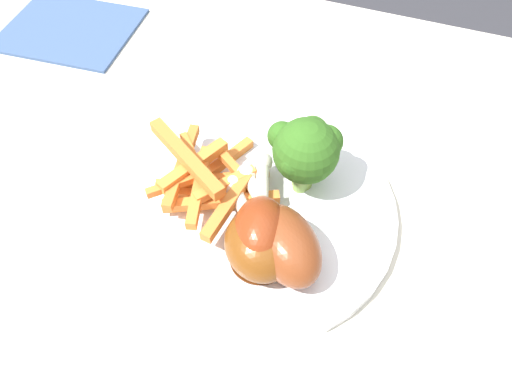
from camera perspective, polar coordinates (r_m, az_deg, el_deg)
dining_table at (r=0.54m, az=-0.47°, el=-11.63°), size 1.12×0.83×0.73m
dinner_plate at (r=0.47m, az=-0.00°, el=-1.92°), size 0.27×0.27×0.01m
broccoli_floret_front at (r=0.44m, az=6.10°, el=5.18°), size 0.07×0.07×0.08m
broccoli_floret_middle at (r=0.44m, az=5.44°, el=3.70°), size 0.04×0.04×0.06m
carrot_fries_pile at (r=0.46m, az=-5.85°, el=1.66°), size 0.14×0.14×0.04m
chicken_drumstick_near at (r=0.42m, az=0.60°, el=-4.36°), size 0.07×0.13×0.05m
chicken_drumstick_far at (r=0.41m, az=0.28°, el=-5.94°), size 0.10×0.11×0.04m
chicken_drumstick_extra at (r=0.41m, az=3.30°, el=-5.83°), size 0.12×0.12×0.05m
napkin at (r=0.73m, az=-21.20°, el=17.57°), size 0.18×0.15×0.00m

